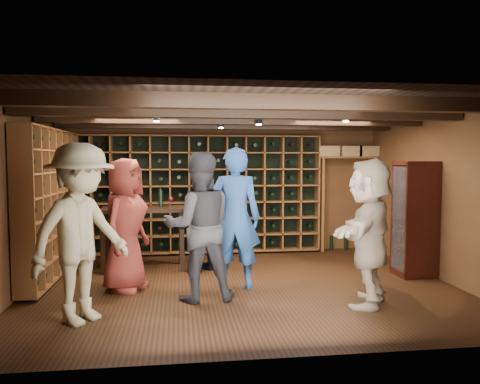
{
  "coord_description": "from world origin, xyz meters",
  "views": [
    {
      "loc": [
        -0.9,
        -6.56,
        1.81
      ],
      "look_at": [
        -0.01,
        0.2,
        1.33
      ],
      "focal_mm": 35.0,
      "sensor_mm": 36.0,
      "label": 1
    }
  ],
  "objects": [
    {
      "name": "ground",
      "position": [
        0.0,
        0.0,
        0.0
      ],
      "size": [
        6.0,
        6.0,
        0.0
      ],
      "primitive_type": "plane",
      "color": "black",
      "rests_on": "ground"
    },
    {
      "name": "room_shell",
      "position": [
        0.0,
        0.05,
        2.42
      ],
      "size": [
        6.0,
        6.0,
        6.0
      ],
      "color": "brown",
      "rests_on": "ground"
    },
    {
      "name": "wine_rack_back",
      "position": [
        -0.52,
        2.33,
        1.15
      ],
      "size": [
        4.65,
        0.3,
        2.2
      ],
      "color": "brown",
      "rests_on": "ground"
    },
    {
      "name": "wine_rack_left",
      "position": [
        -2.83,
        0.82,
        1.15
      ],
      "size": [
        0.3,
        2.65,
        2.2
      ],
      "color": "brown",
      "rests_on": "ground"
    },
    {
      "name": "crate_shelf",
      "position": [
        2.41,
        2.32,
        1.57
      ],
      "size": [
        1.2,
        0.32,
        2.07
      ],
      "color": "brown",
      "rests_on": "ground"
    },
    {
      "name": "display_cabinet",
      "position": [
        2.71,
        0.2,
        0.86
      ],
      "size": [
        0.55,
        0.5,
        1.75
      ],
      "color": "#330F0A",
      "rests_on": "ground"
    },
    {
      "name": "man_blue_shirt",
      "position": [
        -0.12,
        -0.08,
        0.99
      ],
      "size": [
        0.8,
        0.61,
        1.98
      ],
      "primitive_type": "imported",
      "rotation": [
        0.0,
        0.0,
        2.93
      ],
      "color": "navy",
      "rests_on": "ground"
    },
    {
      "name": "man_grey_suit",
      "position": [
        -0.65,
        -0.61,
        0.95
      ],
      "size": [
        0.98,
        0.79,
        1.9
      ],
      "primitive_type": "imported",
      "rotation": [
        0.0,
        0.0,
        3.22
      ],
      "color": "black",
      "rests_on": "ground"
    },
    {
      "name": "guest_red_floral",
      "position": [
        -1.63,
        -0.04,
        0.91
      ],
      "size": [
        0.87,
        1.04,
        1.83
      ],
      "primitive_type": "imported",
      "rotation": [
        0.0,
        0.0,
        1.19
      ],
      "color": "maroon",
      "rests_on": "ground"
    },
    {
      "name": "guest_woman_black",
      "position": [
        -0.51,
        0.96,
        0.78
      ],
      "size": [
        0.96,
        0.86,
        1.57
      ],
      "primitive_type": "imported",
      "rotation": [
        0.0,
        0.0,
        3.79
      ],
      "color": "black",
      "rests_on": "ground"
    },
    {
      "name": "guest_khaki",
      "position": [
        -1.98,
        -1.27,
        0.99
      ],
      "size": [
        1.38,
        1.46,
        1.99
      ],
      "primitive_type": "imported",
      "rotation": [
        0.0,
        0.0,
        0.89
      ],
      "color": "gray",
      "rests_on": "ground"
    },
    {
      "name": "guest_beige",
      "position": [
        1.44,
        -1.08,
        0.91
      ],
      "size": [
        1.35,
        1.72,
        1.82
      ],
      "primitive_type": "imported",
      "rotation": [
        0.0,
        0.0,
        4.15
      ],
      "color": "tan",
      "rests_on": "ground"
    },
    {
      "name": "tasting_table",
      "position": [
        -1.48,
        1.21,
        0.89
      ],
      "size": [
        1.37,
        0.72,
        1.3
      ],
      "rotation": [
        0.0,
        0.0,
        0.03
      ],
      "color": "black",
      "rests_on": "ground"
    }
  ]
}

